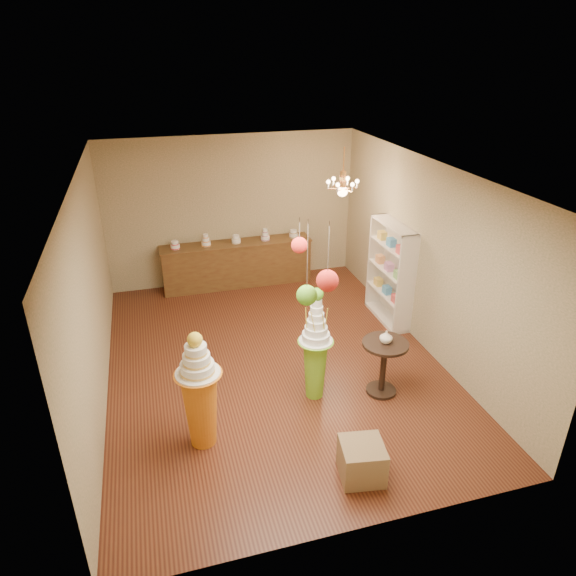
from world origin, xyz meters
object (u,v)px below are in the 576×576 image
object	(u,v)px
pedestal_orange	(200,399)
sideboard	(237,263)
pedestal_green	(315,355)
round_table	(384,360)

from	to	relation	value
pedestal_orange	sideboard	xyz separation A→B (m)	(1.29, 4.48, -0.18)
pedestal_green	round_table	distance (m)	0.98
pedestal_green	sideboard	bearing A→B (deg)	95.06
pedestal_orange	round_table	world-z (taller)	pedestal_orange
pedestal_orange	round_table	size ratio (longest dim) A/B	1.92
sideboard	round_table	xyz separation A→B (m)	(1.30, -4.15, 0.06)
round_table	pedestal_green	bearing A→B (deg)	168.87
pedestal_green	pedestal_orange	world-z (taller)	pedestal_green
pedestal_green	round_table	xyz separation A→B (m)	(0.95, -0.19, -0.14)
pedestal_green	pedestal_orange	distance (m)	1.72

